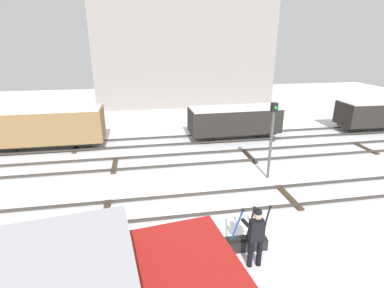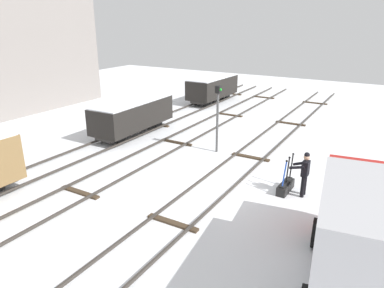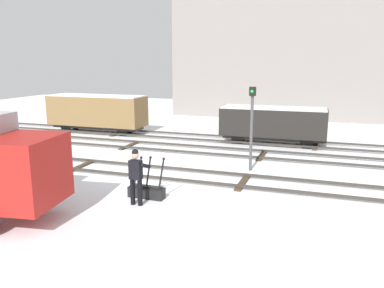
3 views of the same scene
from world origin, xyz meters
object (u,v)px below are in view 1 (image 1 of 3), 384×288
switch_lever_frame (246,242)px  freight_car_back_track (234,121)px  freight_car_near_switch (46,127)px  signal_post (272,133)px  rail_worker (256,234)px  freight_car_mid_siding (378,114)px

switch_lever_frame → freight_car_back_track: size_ratio=0.26×
freight_car_back_track → freight_car_near_switch: bearing=178.9°
switch_lever_frame → signal_post: (2.64, 4.42, 1.90)m
rail_worker → freight_car_near_switch: freight_car_near_switch is taller
freight_car_near_switch → freight_car_back_track: freight_car_near_switch is taller
switch_lever_frame → signal_post: 5.49m
switch_lever_frame → signal_post: bearing=60.9°
freight_car_mid_siding → freight_car_back_track: bearing=-178.2°
signal_post → freight_car_back_track: (0.17, 5.65, -0.95)m
signal_post → switch_lever_frame: bearing=-120.9°
switch_lever_frame → freight_car_mid_siding: bearing=39.5°
switch_lever_frame → freight_car_back_track: 10.50m
signal_post → freight_car_back_track: 5.74m
switch_lever_frame → freight_car_mid_siding: freight_car_mid_siding is taller
signal_post → freight_car_near_switch: (-10.81, 5.65, -0.78)m
freight_car_near_switch → switch_lever_frame: bearing=-51.2°
freight_car_mid_siding → freight_car_back_track: freight_car_mid_siding is taller
freight_car_mid_siding → switch_lever_frame: bearing=-140.4°
switch_lever_frame → freight_car_mid_siding: (13.01, 10.07, 0.96)m
rail_worker → freight_car_near_switch: bearing=128.9°
signal_post → freight_car_near_switch: size_ratio=0.55×
freight_car_mid_siding → freight_car_near_switch: bearing=-178.2°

